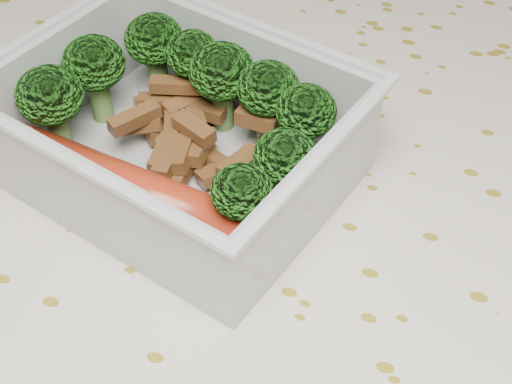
% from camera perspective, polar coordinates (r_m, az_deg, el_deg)
% --- Properties ---
extents(dining_table, '(1.40, 0.90, 0.75)m').
position_cam_1_polar(dining_table, '(0.48, -1.43, -9.87)').
color(dining_table, brown).
rests_on(dining_table, ground).
extents(tablecloth, '(1.46, 0.96, 0.19)m').
position_cam_1_polar(tablecloth, '(0.44, -1.55, -6.18)').
color(tablecloth, silver).
rests_on(tablecloth, dining_table).
extents(lunch_container, '(0.24, 0.21, 0.07)m').
position_cam_1_polar(lunch_container, '(0.43, -6.34, 3.78)').
color(lunch_container, silver).
rests_on(lunch_container, tablecloth).
extents(broccoli_florets, '(0.19, 0.15, 0.06)m').
position_cam_1_polar(broccoli_florets, '(0.43, -5.31, 7.89)').
color(broccoli_florets, '#608C3F').
rests_on(broccoli_florets, lunch_container).
extents(meat_pile, '(0.12, 0.09, 0.03)m').
position_cam_1_polar(meat_pile, '(0.44, -5.28, 4.63)').
color(meat_pile, brown).
rests_on(meat_pile, lunch_container).
extents(sausage, '(0.18, 0.05, 0.03)m').
position_cam_1_polar(sausage, '(0.40, -9.77, 0.12)').
color(sausage, '#AB2D15').
rests_on(sausage, lunch_container).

